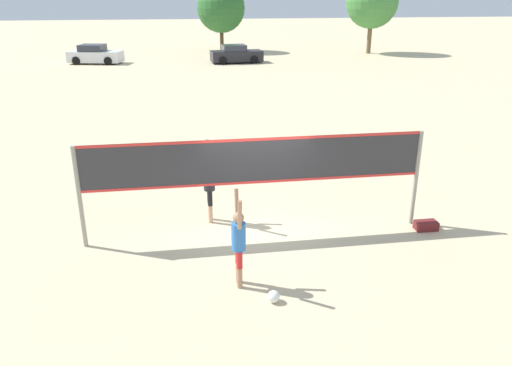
{
  "coord_description": "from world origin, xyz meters",
  "views": [
    {
      "loc": [
        -1.67,
        -10.66,
        5.47
      ],
      "look_at": [
        0.0,
        0.0,
        1.32
      ],
      "focal_mm": 35.0,
      "sensor_mm": 36.0,
      "label": 1
    }
  ],
  "objects": [
    {
      "name": "gear_bag",
      "position": [
        4.16,
        -0.41,
        0.11
      ],
      "size": [
        0.54,
        0.32,
        0.22
      ],
      "color": "maroon",
      "rests_on": "ground_plane"
    },
    {
      "name": "volleyball_net",
      "position": [
        0.0,
        0.0,
        1.72
      ],
      "size": [
        8.02,
        0.1,
        2.39
      ],
      "color": "gray",
      "rests_on": "ground_plane"
    },
    {
      "name": "parked_car_mid",
      "position": [
        3.16,
        30.67,
        0.65
      ],
      "size": [
        4.26,
        2.11,
        1.44
      ],
      "rotation": [
        0.0,
        0.0,
        0.08
      ],
      "color": "#232328",
      "rests_on": "ground_plane"
    },
    {
      "name": "volleyball",
      "position": [
        -0.11,
        -2.84,
        0.12
      ],
      "size": [
        0.23,
        0.23,
        0.23
      ],
      "color": "white",
      "rests_on": "ground_plane"
    },
    {
      "name": "ground_plane",
      "position": [
        0.0,
        0.0,
        0.0
      ],
      "size": [
        200.0,
        200.0,
        0.0
      ],
      "primitive_type": "plane",
      "color": "beige"
    },
    {
      "name": "tree_right_cluster",
      "position": [
        2.77,
        39.07,
        3.98
      ],
      "size": [
        4.53,
        4.53,
        6.25
      ],
      "color": "#4C3823",
      "rests_on": "ground_plane"
    },
    {
      "name": "player_spiker",
      "position": [
        -0.68,
        -2.15,
        1.02
      ],
      "size": [
        0.28,
        0.68,
        1.95
      ],
      "rotation": [
        0.0,
        0.0,
        1.57
      ],
      "color": "tan",
      "rests_on": "ground_plane"
    },
    {
      "name": "tree_left_cluster",
      "position": [
        16.23,
        35.34,
        4.56
      ],
      "size": [
        4.73,
        4.73,
        6.95
      ],
      "color": "brown",
      "rests_on": "ground_plane"
    },
    {
      "name": "player_blocker",
      "position": [
        -1.03,
        0.91,
        1.09
      ],
      "size": [
        0.28,
        0.7,
        2.08
      ],
      "rotation": [
        0.0,
        0.0,
        -1.57
      ],
      "color": "tan",
      "rests_on": "ground_plane"
    },
    {
      "name": "parked_car_near",
      "position": [
        -8.12,
        32.01,
        0.67
      ],
      "size": [
        4.45,
        2.65,
        1.49
      ],
      "rotation": [
        0.0,
        0.0,
        -0.21
      ],
      "color": "silver",
      "rests_on": "ground_plane"
    }
  ]
}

